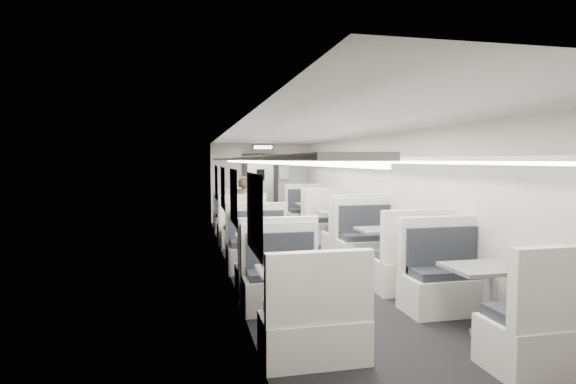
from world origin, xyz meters
name	(u,v)px	position (x,y,z in m)	size (l,w,h in m)	color
room	(312,199)	(0.00, 0.00, 1.20)	(3.24, 12.24, 2.64)	black
booth_left_a	(238,223)	(-1.00, 3.10, 0.39)	(1.06, 2.16, 1.15)	silver
booth_left_b	(247,236)	(-1.00, 1.41, 0.35)	(0.95, 1.94, 1.04)	silver
booth_left_c	(266,258)	(-1.00, -0.97, 0.39)	(1.06, 2.16, 1.15)	silver
booth_left_d	(296,299)	(-1.00, -2.96, 0.36)	(1.00, 2.03, 1.09)	silver
booth_right_a	(316,218)	(1.00, 3.21, 0.42)	(1.15, 2.32, 1.24)	silver
booth_right_b	(340,229)	(1.00, 1.35, 0.42)	(1.15, 2.33, 1.25)	silver
booth_right_c	(387,252)	(1.00, -0.99, 0.40)	(1.11, 2.26, 1.21)	silver
booth_right_d	(488,300)	(1.00, -3.55, 0.39)	(1.08, 2.20, 1.18)	silver
passenger	(244,208)	(-0.88, 2.82, 0.76)	(0.56, 0.36, 1.52)	black
window_a	(216,183)	(-1.49, 3.40, 1.35)	(0.02, 1.18, 0.84)	black
window_b	(223,188)	(-1.49, 1.20, 1.35)	(0.02, 1.18, 0.84)	black
window_c	(234,197)	(-1.49, -1.00, 1.35)	(0.02, 1.18, 0.84)	black
window_d	(255,214)	(-1.49, -3.20, 1.35)	(0.02, 1.18, 0.84)	black
luggage_rack_left	(244,159)	(-1.24, -0.30, 1.92)	(0.46, 10.40, 0.09)	silver
luggage_rack_right	(384,159)	(1.24, -0.30, 1.92)	(0.46, 10.40, 0.09)	silver
vestibule_door	(260,188)	(0.00, 5.93, 1.04)	(1.10, 0.13, 2.10)	black
exit_sign	(263,147)	(0.00, 5.44, 2.28)	(0.62, 0.12, 0.16)	black
wall_notice	(284,173)	(0.75, 5.92, 1.50)	(0.32, 0.02, 0.40)	silver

